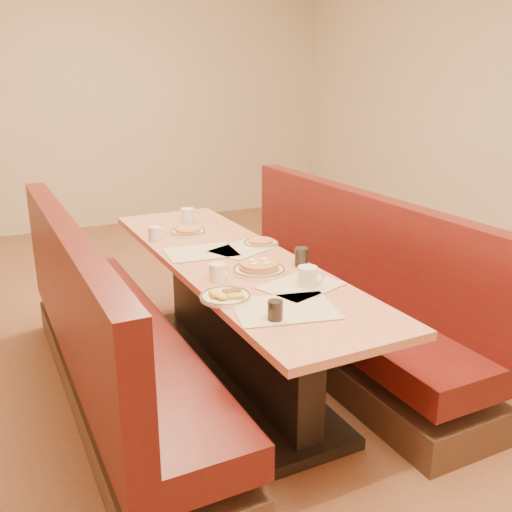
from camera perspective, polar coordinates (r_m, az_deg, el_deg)
name	(u,v)px	position (r m, az deg, el deg)	size (l,w,h in m)	color
ground	(234,376)	(3.54, -2.21, -11.87)	(8.00, 8.00, 0.00)	#9E6647
room_envelope	(230,36)	(3.08, -2.67, 21.14)	(6.04, 8.04, 2.82)	beige
diner_table	(233,319)	(3.37, -2.29, -6.33)	(0.70, 2.50, 0.75)	black
booth_left	(108,347)	(3.18, -14.55, -8.77)	(0.55, 2.50, 1.05)	#4C3326
booth_right	(337,300)	(3.71, 8.09, -4.38)	(0.55, 2.50, 1.05)	#4C3326
placemat_near_left	(284,308)	(2.55, 2.86, -5.26)	(0.44, 0.33, 0.00)	beige
placemat_near_right	(301,286)	(2.82, 4.56, -2.96)	(0.38, 0.28, 0.00)	beige
placemat_far_left	(201,252)	(3.35, -5.52, 0.40)	(0.40, 0.30, 0.00)	beige
placemat_far_right	(242,249)	(3.39, -1.41, 0.69)	(0.35, 0.26, 0.00)	beige
pancake_plate	(259,268)	(3.00, 0.30, -1.25)	(0.28, 0.28, 0.06)	white
eggs_plate	(225,296)	(2.66, -3.11, -4.01)	(0.24, 0.24, 0.05)	white
extra_plate_mid	(261,242)	(3.49, 0.47, 1.37)	(0.21, 0.21, 0.04)	white
extra_plate_far	(188,231)	(3.75, -6.83, 2.46)	(0.23, 0.23, 0.05)	white
coffee_mug_a	(308,276)	(2.80, 5.25, -2.05)	(0.13, 0.10, 0.10)	white
coffee_mug_b	(218,272)	(2.88, -3.82, -1.59)	(0.12, 0.08, 0.09)	white
coffee_mug_c	(188,215)	(4.04, -6.78, 4.09)	(0.13, 0.09, 0.10)	white
coffee_mug_d	(155,233)	(3.64, -10.06, 2.27)	(0.11, 0.08, 0.08)	white
soda_tumbler_near	(275,311)	(2.42, 1.94, -5.50)	(0.07, 0.07, 0.09)	black
soda_tumbler_mid	(301,257)	(3.10, 4.57, -0.11)	(0.08, 0.08, 0.10)	black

